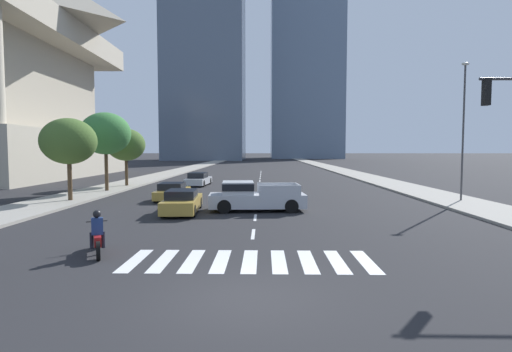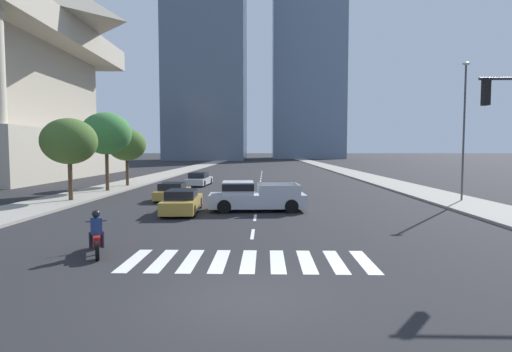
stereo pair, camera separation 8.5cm
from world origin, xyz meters
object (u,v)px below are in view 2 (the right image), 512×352
(pickup_truck, at_px, (252,197))
(motorcycle_lead, at_px, (97,237))
(sedan_gold_2, at_px, (182,202))
(street_tree_second, at_px, (106,134))
(sedan_silver_0, at_px, (199,179))
(street_tree_nearest, at_px, (69,141))
(sedan_gold_1, at_px, (173,192))
(street_tree_third, at_px, (127,145))
(street_lamp_east, at_px, (464,122))

(pickup_truck, bearing_deg, motorcycle_lead, 59.17)
(sedan_gold_2, xyz_separation_m, street_tree_second, (-8.28, 10.32, 4.17))
(motorcycle_lead, xyz_separation_m, sedan_silver_0, (-0.82, 25.48, 0.01))
(sedan_gold_2, relative_size, street_tree_nearest, 0.90)
(sedan_gold_1, xyz_separation_m, street_tree_nearest, (-6.44, -1.48, 3.45))
(sedan_gold_2, height_order, street_tree_third, street_tree_third)
(street_tree_second, bearing_deg, pickup_truck, -38.35)
(sedan_silver_0, height_order, sedan_gold_1, sedan_silver_0)
(sedan_gold_2, relative_size, street_tree_third, 0.91)
(sedan_silver_0, xyz_separation_m, sedan_gold_1, (0.00, -11.01, -0.03))
(sedan_gold_2, distance_m, street_tree_nearest, 9.88)
(pickup_truck, relative_size, street_tree_third, 1.05)
(sedan_silver_0, xyz_separation_m, street_tree_third, (-6.44, -1.62, 3.34))
(street_lamp_east, bearing_deg, sedan_silver_0, 148.11)
(motorcycle_lead, bearing_deg, street_tree_nearest, 5.39)
(street_tree_third, bearing_deg, street_tree_nearest, -90.00)
(sedan_gold_2, relative_size, street_lamp_east, 0.54)
(sedan_silver_0, relative_size, street_tree_third, 0.89)
(motorcycle_lead, distance_m, sedan_gold_2, 8.89)
(sedan_gold_1, relative_size, street_tree_third, 0.82)
(sedan_gold_1, bearing_deg, sedan_silver_0, -0.91)
(sedan_gold_2, bearing_deg, pickup_truck, -82.77)
(street_tree_nearest, bearing_deg, street_lamp_east, 1.00)
(street_tree_nearest, xyz_separation_m, street_tree_second, (0.00, 6.14, 0.76))
(street_lamp_east, bearing_deg, street_tree_nearest, -179.00)
(motorcycle_lead, relative_size, sedan_gold_2, 0.44)
(motorcycle_lead, bearing_deg, street_lamp_east, -77.80)
(pickup_truck, relative_size, street_lamp_east, 0.62)
(street_lamp_east, relative_size, street_tree_third, 1.70)
(street_lamp_east, distance_m, street_tree_third, 27.83)
(street_tree_nearest, distance_m, street_tree_third, 10.86)
(motorcycle_lead, height_order, sedan_silver_0, motorcycle_lead)
(pickup_truck, distance_m, sedan_gold_1, 7.53)
(sedan_silver_0, bearing_deg, sedan_gold_1, -176.37)
(sedan_gold_2, bearing_deg, sedan_silver_0, 2.92)
(motorcycle_lead, xyz_separation_m, street_lamp_east, (18.52, 13.45, 4.66))
(motorcycle_lead, distance_m, street_tree_nearest, 15.28)
(sedan_gold_1, distance_m, sedan_gold_2, 5.94)
(sedan_silver_0, distance_m, sedan_gold_2, 16.76)
(street_tree_nearest, bearing_deg, sedan_gold_2, -26.75)
(street_tree_nearest, xyz_separation_m, street_tree_third, (0.00, 10.86, -0.08))
(sedan_gold_1, height_order, street_tree_nearest, street_tree_nearest)
(pickup_truck, bearing_deg, sedan_silver_0, -74.18)
(sedan_silver_0, height_order, street_tree_third, street_tree_third)
(sedan_silver_0, xyz_separation_m, street_tree_nearest, (-6.44, -12.48, 3.42))
(street_tree_third, bearing_deg, sedan_gold_2, -61.16)
(sedan_gold_2, xyz_separation_m, street_tree_third, (-8.28, 15.03, 3.33))
(street_lamp_east, height_order, street_tree_second, street_lamp_east)
(street_tree_nearest, relative_size, street_tree_third, 1.02)
(pickup_truck, height_order, sedan_gold_2, pickup_truck)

